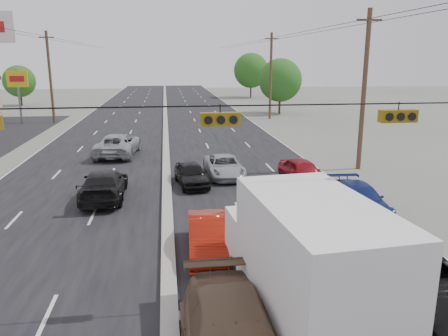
{
  "coord_description": "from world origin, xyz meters",
  "views": [
    {
      "loc": [
        0.08,
        -11.4,
        6.99
      ],
      "look_at": [
        2.62,
        7.6,
        2.2
      ],
      "focal_mm": 35.0,
      "sensor_mm": 36.0,
      "label": 1
    }
  ],
  "objects": [
    {
      "name": "black_suv",
      "position": [
        7.0,
        -0.99,
        0.82
      ],
      "size": [
        3.01,
        6.03,
        1.64
      ],
      "primitive_type": "imported",
      "rotation": [
        0.0,
        0.0,
        -0.05
      ],
      "color": "black",
      "rests_on": "ground"
    },
    {
      "name": "queue_car_e",
      "position": [
        7.71,
        11.87,
        0.72
      ],
      "size": [
        2.19,
        4.39,
        1.44
      ],
      "primitive_type": "imported",
      "rotation": [
        0.0,
        0.0,
        0.12
      ],
      "color": "maroon",
      "rests_on": "ground"
    },
    {
      "name": "utility_pole_left_c",
      "position": [
        -12.5,
        40.0,
        5.11
      ],
      "size": [
        1.6,
        0.3,
        10.0
      ],
      "color": "#422D1E",
      "rests_on": "ground"
    },
    {
      "name": "center_median",
      "position": [
        0.0,
        30.0,
        0.1
      ],
      "size": [
        0.5,
        160.0,
        0.2
      ],
      "primitive_type": "cube",
      "color": "gray",
      "rests_on": "ground"
    },
    {
      "name": "box_truck",
      "position": [
        3.51,
        -1.38,
        1.91
      ],
      "size": [
        3.2,
        7.52,
        3.72
      ],
      "rotation": [
        0.0,
        0.0,
        0.09
      ],
      "color": "black",
      "rests_on": "ground"
    },
    {
      "name": "queue_car_b",
      "position": [
        5.84,
        6.4,
        0.68
      ],
      "size": [
        1.55,
        4.17,
        1.36
      ],
      "primitive_type": "imported",
      "rotation": [
        0.0,
        0.0,
        -0.03
      ],
      "color": "white",
      "rests_on": "ground"
    },
    {
      "name": "queue_car_c",
      "position": [
        3.5,
        14.19,
        0.64
      ],
      "size": [
        2.26,
        4.64,
        1.27
      ],
      "primitive_type": "imported",
      "rotation": [
        0.0,
        0.0,
        0.03
      ],
      "color": "#9C9FA3",
      "rests_on": "ground"
    },
    {
      "name": "tree_left_far",
      "position": [
        -22.0,
        60.0,
        3.72
      ],
      "size": [
        4.8,
        4.8,
        6.12
      ],
      "color": "#382619",
      "rests_on": "ground"
    },
    {
      "name": "red_sedan",
      "position": [
        1.49,
        3.43,
        0.69
      ],
      "size": [
        1.64,
        4.26,
        1.39
      ],
      "primitive_type": "imported",
      "rotation": [
        0.0,
        0.0,
        -0.04
      ],
      "color": "#991709",
      "rests_on": "ground"
    },
    {
      "name": "traffic_signals",
      "position": [
        1.4,
        0.0,
        5.49
      ],
      "size": [
        25.0,
        0.3,
        0.54
      ],
      "color": "black",
      "rests_on": "ground"
    },
    {
      "name": "road_surface",
      "position": [
        0.0,
        30.0,
        0.0
      ],
      "size": [
        20.0,
        160.0,
        0.02
      ],
      "primitive_type": "cube",
      "color": "black",
      "rests_on": "ground"
    },
    {
      "name": "oncoming_far",
      "position": [
        -3.53,
        21.19,
        0.82
      ],
      "size": [
        3.27,
        6.11,
        1.63
      ],
      "primitive_type": "imported",
      "rotation": [
        0.0,
        0.0,
        3.04
      ],
      "color": "#989A9F",
      "rests_on": "ground"
    },
    {
      "name": "queue_car_a",
      "position": [
        1.4,
        12.48,
        0.66
      ],
      "size": [
        2.08,
        4.05,
        1.32
      ],
      "primitive_type": "imported",
      "rotation": [
        0.0,
        0.0,
        0.14
      ],
      "color": "black",
      "rests_on": "ground"
    },
    {
      "name": "oncoming_near",
      "position": [
        -3.17,
        10.62,
        0.76
      ],
      "size": [
        2.16,
        5.22,
        1.51
      ],
      "primitive_type": "imported",
      "rotation": [
        0.0,
        0.0,
        3.15
      ],
      "color": "black",
      "rests_on": "ground"
    },
    {
      "name": "pole_sign_far",
      "position": [
        -16.0,
        40.0,
        4.41
      ],
      "size": [
        2.2,
        0.25,
        6.0
      ],
      "color": "slate",
      "rests_on": "ground"
    },
    {
      "name": "tree_right_far",
      "position": [
        16.0,
        70.0,
        4.96
      ],
      "size": [
        6.4,
        6.4,
        8.16
      ],
      "color": "#382619",
      "rests_on": "ground"
    },
    {
      "name": "queue_car_d",
      "position": [
        8.83,
        6.82,
        0.67
      ],
      "size": [
        2.04,
        4.71,
        1.35
      ],
      "primitive_type": "imported",
      "rotation": [
        0.0,
        0.0,
        -0.03
      ],
      "color": "navy",
      "rests_on": "ground"
    },
    {
      "name": "ground",
      "position": [
        0.0,
        0.0,
        0.0
      ],
      "size": [
        200.0,
        200.0,
        0.0
      ],
      "primitive_type": "plane",
      "color": "#606356",
      "rests_on": "ground"
    },
    {
      "name": "utility_pole_right_c",
      "position": [
        12.5,
        40.0,
        5.11
      ],
      "size": [
        1.6,
        0.3,
        10.0
      ],
      "color": "#422D1E",
      "rests_on": "ground"
    },
    {
      "name": "tree_right_mid",
      "position": [
        15.0,
        45.0,
        4.34
      ],
      "size": [
        5.6,
        5.6,
        7.14
      ],
      "color": "#382619",
      "rests_on": "ground"
    },
    {
      "name": "utility_pole_right_b",
      "position": [
        12.5,
        15.0,
        5.11
      ],
      "size": [
        1.6,
        0.3,
        10.0
      ],
      "color": "#422D1E",
      "rests_on": "ground"
    }
  ]
}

